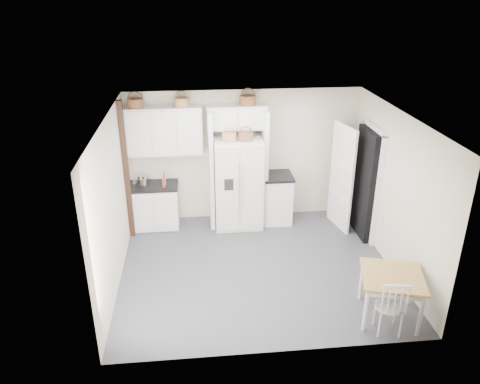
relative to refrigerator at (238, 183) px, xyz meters
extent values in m
plane|color=#45444B|center=(0.15, -1.61, -0.88)|extent=(4.50, 4.50, 0.00)
plane|color=white|center=(0.15, -1.61, 1.72)|extent=(4.50, 4.50, 0.00)
plane|color=beige|center=(0.15, 0.39, 0.42)|extent=(4.50, 0.00, 4.50)
plane|color=beige|center=(-2.10, -1.61, 0.42)|extent=(0.00, 4.00, 4.00)
plane|color=beige|center=(2.40, -1.61, 0.42)|extent=(0.00, 4.00, 4.00)
cube|color=silver|center=(0.00, 0.00, 0.00)|extent=(0.91, 0.73, 1.76)
cube|color=silver|center=(-1.63, 0.09, -0.46)|extent=(0.90, 0.57, 0.84)
cube|color=silver|center=(0.78, 0.09, -0.41)|extent=(0.54, 0.64, 0.94)
cube|color=olive|center=(1.85, -3.06, -0.53)|extent=(1.02, 1.02, 0.70)
cube|color=silver|center=(1.72, -3.36, -0.47)|extent=(0.45, 0.42, 0.83)
cube|color=black|center=(-1.63, 0.09, -0.03)|extent=(0.94, 0.61, 0.04)
cube|color=black|center=(0.78, 0.09, 0.08)|extent=(0.58, 0.69, 0.04)
cube|color=silver|center=(-1.84, 0.02, 0.08)|extent=(0.29, 0.23, 0.18)
cube|color=#A52B16|center=(-1.41, 0.01, 0.11)|extent=(0.04, 0.16, 0.24)
cube|color=#F9E0BC|center=(-1.41, 0.01, 0.11)|extent=(0.06, 0.16, 0.23)
cylinder|color=brown|center=(-1.84, 0.22, 1.55)|extent=(0.29, 0.29, 0.16)
cylinder|color=olive|center=(-1.01, 0.22, 1.55)|extent=(0.28, 0.28, 0.16)
cylinder|color=brown|center=(0.20, 0.22, 1.55)|extent=(0.30, 0.30, 0.17)
cylinder|color=olive|center=(-0.17, -0.10, 0.95)|extent=(0.26, 0.26, 0.14)
cylinder|color=brown|center=(0.13, -0.10, 0.96)|extent=(0.27, 0.27, 0.15)
cube|color=silver|center=(-1.35, 0.22, 1.02)|extent=(1.40, 0.34, 0.90)
cube|color=silver|center=(0.00, 0.22, 1.24)|extent=(1.12, 0.34, 0.45)
cube|color=silver|center=(-0.51, 0.09, 0.27)|extent=(0.08, 0.60, 2.30)
cube|color=silver|center=(0.51, 0.09, 0.27)|extent=(0.08, 0.60, 2.30)
cube|color=black|center=(-2.05, -0.26, 0.42)|extent=(0.09, 0.09, 2.60)
cube|color=black|center=(2.31, -0.61, 0.14)|extent=(0.18, 0.85, 2.05)
cube|color=white|center=(1.95, -0.27, 0.14)|extent=(0.21, 0.79, 2.05)
camera|label=1|loc=(-0.82, -8.26, 3.50)|focal=35.00mm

